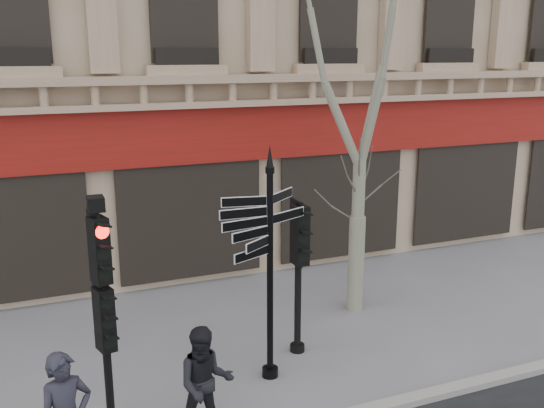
{
  "coord_description": "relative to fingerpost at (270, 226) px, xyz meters",
  "views": [
    {
      "loc": [
        -3.43,
        -8.49,
        5.44
      ],
      "look_at": [
        0.3,
        0.6,
        2.96
      ],
      "focal_mm": 40.0,
      "sensor_mm": 36.0,
      "label": 1
    }
  ],
  "objects": [
    {
      "name": "pedestrian_b",
      "position": [
        -1.49,
        -1.21,
        -1.85
      ],
      "size": [
        0.92,
        0.78,
        1.7
      ],
      "primitive_type": "imported",
      "rotation": [
        0.0,
        0.0,
        -0.17
      ],
      "color": "black",
      "rests_on": "ground"
    },
    {
      "name": "plane_tree",
      "position": [
        2.76,
        1.9,
        2.95
      ],
      "size": [
        3.03,
        3.03,
        8.06
      ],
      "color": "gray",
      "rests_on": "ground"
    },
    {
      "name": "traffic_signal_secondary",
      "position": [
        0.81,
        0.64,
        -0.74
      ],
      "size": [
        0.48,
        0.34,
        2.82
      ],
      "rotation": [
        0.0,
        0.0,
        -0.01
      ],
      "color": "black",
      "rests_on": "ground"
    },
    {
      "name": "fingerpost",
      "position": [
        0.0,
        0.0,
        0.0
      ],
      "size": [
        2.03,
        2.03,
        4.03
      ],
      "rotation": [
        0.0,
        0.0,
        0.23
      ],
      "color": "black",
      "rests_on": "ground"
    },
    {
      "name": "ground",
      "position": [
        -0.12,
        -0.23,
        -2.7
      ],
      "size": [
        80.0,
        80.0,
        0.0
      ],
      "primitive_type": "plane",
      "color": "slate",
      "rests_on": "ground"
    },
    {
      "name": "traffic_signal_main",
      "position": [
        -2.77,
        -0.82,
        -0.42
      ],
      "size": [
        0.46,
        0.38,
        3.62
      ],
      "rotation": [
        0.0,
        0.0,
        0.27
      ],
      "color": "black",
      "rests_on": "ground"
    }
  ]
}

